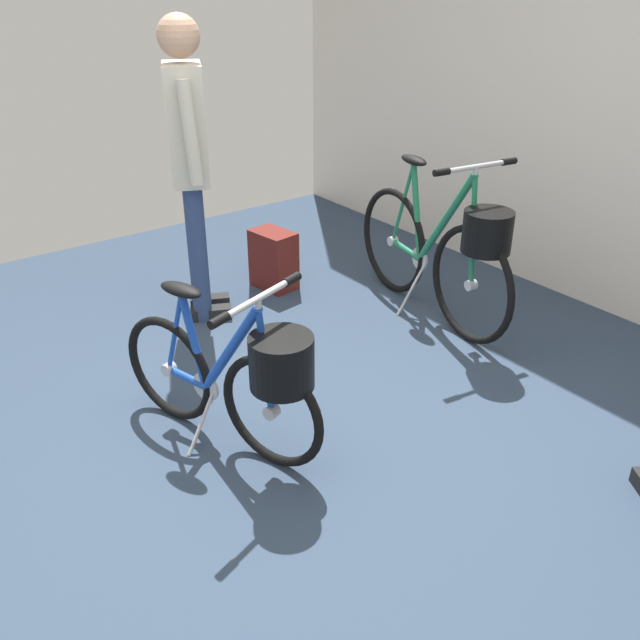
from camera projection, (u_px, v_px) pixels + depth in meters
ground_plane at (291, 460)px, 2.95m from camera, size 6.09×6.09×0.00m
folding_bike_foreground at (239, 374)px, 2.85m from camera, size 1.07×0.53×0.79m
display_bike_left at (443, 249)px, 3.91m from camera, size 1.43×0.53×1.00m
visitor_browsing at (189, 155)px, 3.75m from camera, size 0.48×0.37×1.69m
backpack_on_floor at (274, 260)px, 4.46m from camera, size 0.31×0.25×0.38m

